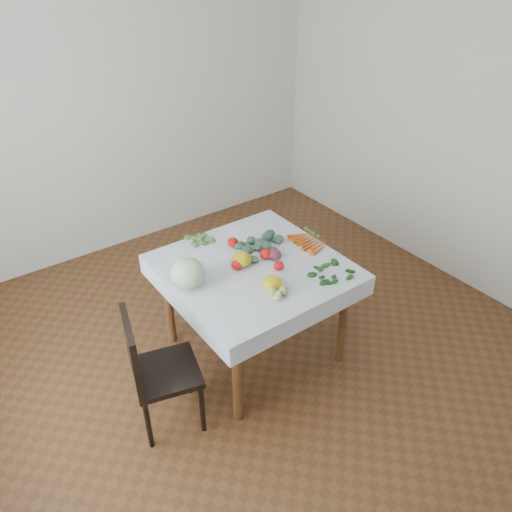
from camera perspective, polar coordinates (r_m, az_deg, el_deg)
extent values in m
plane|color=brown|center=(3.78, -0.26, -10.59)|extent=(4.00, 4.00, 0.00)
cube|color=silver|center=(4.68, -15.42, 16.42)|extent=(4.00, 0.04, 2.70)
cube|color=brown|center=(3.31, -0.29, -1.45)|extent=(1.00, 1.00, 0.04)
cylinder|color=brown|center=(3.09, -2.17, -13.73)|extent=(0.06, 0.06, 0.71)
cylinder|color=brown|center=(3.52, 9.87, -7.36)|extent=(0.06, 0.06, 0.71)
cylinder|color=brown|center=(3.67, -9.95, -5.38)|extent=(0.06, 0.06, 0.71)
cylinder|color=brown|center=(4.03, 1.14, -0.86)|extent=(0.06, 0.06, 0.71)
cube|color=white|center=(3.30, -0.29, -1.12)|extent=(1.12, 1.12, 0.01)
cube|color=black|center=(3.10, -10.22, -12.90)|extent=(0.47, 0.47, 0.04)
cube|color=black|center=(2.93, -13.99, -10.53)|extent=(0.13, 0.38, 0.42)
cylinder|color=black|center=(3.14, -12.21, -18.30)|extent=(0.03, 0.03, 0.39)
cylinder|color=black|center=(3.16, -6.16, -16.94)|extent=(0.03, 0.03, 0.39)
cylinder|color=black|center=(3.36, -13.26, -14.11)|extent=(0.03, 0.03, 0.39)
cylinder|color=black|center=(3.38, -7.70, -12.90)|extent=(0.03, 0.03, 0.39)
ellipsoid|color=silver|center=(3.09, -7.81, -1.98)|extent=(0.25, 0.25, 0.19)
ellipsoid|color=red|center=(3.48, -2.66, 1.57)|extent=(0.08, 0.08, 0.07)
ellipsoid|color=red|center=(3.25, -2.12, -0.92)|extent=(0.09, 0.09, 0.07)
ellipsoid|color=red|center=(3.35, 1.12, 0.25)|extent=(0.11, 0.11, 0.07)
ellipsoid|color=red|center=(3.24, 2.62, -1.12)|extent=(0.08, 0.08, 0.06)
ellipsoid|color=gold|center=(3.27, -1.69, -0.38)|extent=(0.15, 0.15, 0.10)
ellipsoid|color=gold|center=(3.06, 1.87, -3.09)|extent=(0.15, 0.15, 0.09)
ellipsoid|color=#54182F|center=(3.29, -1.39, -0.50)|extent=(0.11, 0.11, 0.07)
ellipsoid|color=#54182F|center=(3.34, 2.19, 0.15)|extent=(0.11, 0.11, 0.07)
ellipsoid|color=#9EBA6B|center=(3.02, 2.93, -4.33)|extent=(0.05, 0.05, 0.04)
ellipsoid|color=#9EBA6B|center=(3.02, 2.51, -4.34)|extent=(0.05, 0.05, 0.04)
ellipsoid|color=#9EBA6B|center=(3.00, 2.94, -4.59)|extent=(0.05, 0.05, 0.04)
ellipsoid|color=#9EBA6B|center=(3.04, 3.01, -4.04)|extent=(0.05, 0.05, 0.04)
ellipsoid|color=#9EBA6B|center=(2.99, 2.08, -4.66)|extent=(0.05, 0.05, 0.04)
ellipsoid|color=#9EBA6B|center=(3.02, 3.65, -4.39)|extent=(0.05, 0.05, 0.04)
ellipsoid|color=#9EBA6B|center=(3.04, 2.26, -3.97)|extent=(0.05, 0.05, 0.04)
cone|color=orange|center=(3.61, 4.97, 2.34)|extent=(0.19, 0.10, 0.03)
cone|color=orange|center=(3.59, 5.29, 2.13)|extent=(0.20, 0.08, 0.03)
cone|color=orange|center=(3.57, 5.62, 1.92)|extent=(0.20, 0.07, 0.03)
cone|color=orange|center=(3.55, 5.94, 1.71)|extent=(0.20, 0.05, 0.03)
cone|color=orange|center=(3.53, 6.28, 1.49)|extent=(0.20, 0.03, 0.03)
cone|color=orange|center=(3.51, 6.61, 1.28)|extent=(0.20, 0.04, 0.03)
cone|color=orange|center=(3.49, 6.95, 1.06)|extent=(0.20, 0.06, 0.03)
cone|color=orange|center=(3.47, 7.29, 0.83)|extent=(0.20, 0.07, 0.03)
ellipsoid|color=#365844|center=(3.47, 1.33, 1.25)|extent=(0.07, 0.07, 0.04)
ellipsoid|color=#365844|center=(3.44, 0.55, 1.02)|extent=(0.07, 0.07, 0.04)
ellipsoid|color=#365844|center=(3.44, 1.63, 0.93)|extent=(0.07, 0.07, 0.04)
ellipsoid|color=#365844|center=(3.49, 0.93, 1.48)|extent=(0.07, 0.07, 0.04)
ellipsoid|color=#365844|center=(3.41, 0.54, 0.62)|extent=(0.07, 0.07, 0.04)
ellipsoid|color=#365844|center=(3.48, 2.18, 1.34)|extent=(0.07, 0.07, 0.04)
ellipsoid|color=#365844|center=(3.47, -0.08, 1.27)|extent=(0.07, 0.07, 0.04)
ellipsoid|color=#365844|center=(3.39, 1.60, 0.45)|extent=(0.07, 0.07, 0.04)
ellipsoid|color=#365844|center=(3.53, 1.67, 1.87)|extent=(0.07, 0.07, 0.04)
ellipsoid|color=#365844|center=(3.40, -0.54, 0.56)|extent=(0.07, 0.07, 0.04)
ellipsoid|color=#365844|center=(3.45, 2.92, 0.98)|extent=(0.07, 0.07, 0.04)
ellipsoid|color=#365844|center=(3.53, 0.04, 1.86)|extent=(0.07, 0.07, 0.04)
ellipsoid|color=#365844|center=(3.35, 0.61, -0.06)|extent=(0.07, 0.07, 0.04)
ellipsoid|color=#365844|center=(3.54, 2.97, 1.93)|extent=(0.07, 0.07, 0.04)
ellipsoid|color=#365844|center=(3.45, -1.45, 1.01)|extent=(0.07, 0.07, 0.04)
ellipsoid|color=#194F18|center=(3.26, 8.83, -1.83)|extent=(0.06, 0.04, 0.01)
ellipsoid|color=#194F18|center=(3.25, 8.12, -1.93)|extent=(0.06, 0.04, 0.01)
ellipsoid|color=#194F18|center=(3.23, 8.96, -2.19)|extent=(0.06, 0.04, 0.01)
ellipsoid|color=#194F18|center=(3.28, 8.60, -1.54)|extent=(0.06, 0.04, 0.01)
ellipsoid|color=#194F18|center=(3.22, 7.96, -2.32)|extent=(0.06, 0.04, 0.01)
ellipsoid|color=#194F18|center=(3.26, 9.58, -1.88)|extent=(0.06, 0.04, 0.01)
ellipsoid|color=#194F18|center=(3.27, 7.69, -1.57)|extent=(0.06, 0.04, 0.01)
ellipsoid|color=#194F18|center=(3.19, 8.76, -2.66)|extent=(0.06, 0.04, 0.01)
ellipsoid|color=#194F18|center=(3.31, 9.36, -1.27)|extent=(0.06, 0.04, 0.01)
ellipsoid|color=#194F18|center=(3.22, 7.04, -2.20)|extent=(0.06, 0.04, 0.01)
ellipsoid|color=#194F18|center=(3.23, 10.07, -2.36)|extent=(0.06, 0.04, 0.01)
ellipsoid|color=#194F18|center=(3.32, 8.01, -1.01)|extent=(0.06, 0.04, 0.01)
ellipsoid|color=#194F18|center=(3.16, 7.74, -3.01)|extent=(0.06, 0.04, 0.01)
ellipsoid|color=#194F18|center=(3.31, 10.48, -1.42)|extent=(0.06, 0.04, 0.01)
ellipsoid|color=#4B7234|center=(3.58, -6.28, 1.97)|extent=(0.05, 0.05, 0.02)
ellipsoid|color=#4B7234|center=(3.58, -6.81, 1.90)|extent=(0.05, 0.05, 0.02)
ellipsoid|color=#4B7234|center=(3.56, -6.26, 1.74)|extent=(0.05, 0.05, 0.02)
ellipsoid|color=#4B7234|center=(3.60, -6.37, 2.16)|extent=(0.05, 0.05, 0.02)
ellipsoid|color=#4B7234|center=(3.56, -7.04, 1.64)|extent=(0.05, 0.05, 0.02)
ellipsoid|color=#4B7234|center=(3.58, -5.72, 1.95)|extent=(0.05, 0.05, 0.02)
ellipsoid|color=#4B7234|center=(3.61, -7.05, 2.13)|extent=(0.05, 0.05, 0.02)
ellipsoid|color=#4B7234|center=(3.53, -6.53, 1.42)|extent=(0.05, 0.05, 0.02)
ellipsoid|color=#4B7234|center=(3.62, -5.72, 2.35)|extent=(0.05, 0.05, 0.02)
ellipsoid|color=#4B7234|center=(3.57, -7.70, 1.70)|extent=(0.05, 0.05, 0.02)
ellipsoid|color=#4B7234|center=(3.54, -5.47, 1.64)|extent=(0.05, 0.05, 0.02)
ellipsoid|color=#4B7234|center=(3.64, -6.68, 2.51)|extent=(0.05, 0.05, 0.02)
ellipsoid|color=#4B7234|center=(3.51, -7.38, 1.18)|extent=(0.05, 0.05, 0.02)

